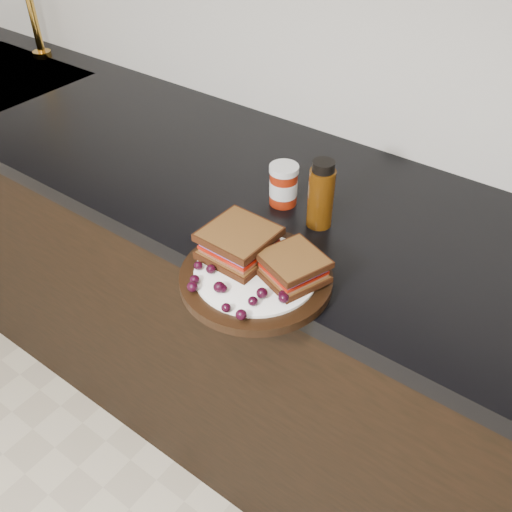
{
  "coord_description": "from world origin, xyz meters",
  "views": [
    {
      "loc": [
        0.66,
        0.8,
        1.6
      ],
      "look_at": [
        0.19,
        1.42,
        0.96
      ],
      "focal_mm": 40.0,
      "sensor_mm": 36.0,
      "label": 1
    }
  ],
  "objects_px": {
    "sandwich_left": "(239,243)",
    "oil_bottle": "(321,194)",
    "condiment_jar": "(283,185)",
    "plate": "(256,278)"
  },
  "relations": [
    {
      "from": "plate",
      "to": "condiment_jar",
      "type": "bearing_deg",
      "value": 113.54
    },
    {
      "from": "plate",
      "to": "sandwich_left",
      "type": "bearing_deg",
      "value": 159.7
    },
    {
      "from": "condiment_jar",
      "to": "oil_bottle",
      "type": "height_order",
      "value": "oil_bottle"
    },
    {
      "from": "sandwich_left",
      "to": "oil_bottle",
      "type": "xyz_separation_m",
      "value": [
        0.05,
        0.2,
        0.02
      ]
    },
    {
      "from": "sandwich_left",
      "to": "oil_bottle",
      "type": "distance_m",
      "value": 0.21
    },
    {
      "from": "oil_bottle",
      "to": "condiment_jar",
      "type": "bearing_deg",
      "value": 169.29
    },
    {
      "from": "condiment_jar",
      "to": "oil_bottle",
      "type": "bearing_deg",
      "value": -10.71
    },
    {
      "from": "plate",
      "to": "oil_bottle",
      "type": "distance_m",
      "value": 0.23
    },
    {
      "from": "sandwich_left",
      "to": "condiment_jar",
      "type": "relative_size",
      "value": 1.32
    },
    {
      "from": "condiment_jar",
      "to": "oil_bottle",
      "type": "distance_m",
      "value": 0.11
    }
  ]
}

